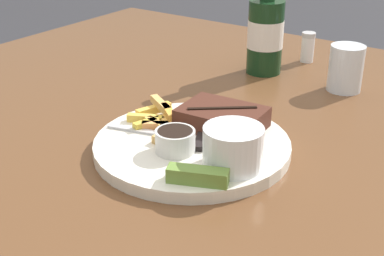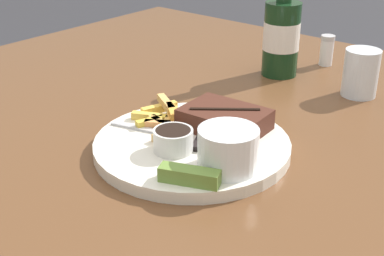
{
  "view_description": "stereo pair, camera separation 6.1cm",
  "coord_description": "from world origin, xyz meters",
  "px_view_note": "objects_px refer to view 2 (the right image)",
  "views": [
    {
      "loc": [
        0.4,
        -0.58,
        1.14
      ],
      "look_at": [
        0.0,
        0.0,
        0.81
      ],
      "focal_mm": 50.0,
      "sensor_mm": 36.0,
      "label": 1
    },
    {
      "loc": [
        0.45,
        -0.54,
        1.14
      ],
      "look_at": [
        0.0,
        0.0,
        0.81
      ],
      "focal_mm": 50.0,
      "sensor_mm": 36.0,
      "label": 2
    }
  ],
  "objects_px": {
    "knife_utensil": "(207,130)",
    "drinking_glass": "(361,73)",
    "steak_portion": "(225,119)",
    "dipping_sauce_cup": "(171,138)",
    "fork_utensil": "(147,130)",
    "coleslaw_cup": "(228,147)",
    "salt_shaker": "(327,50)",
    "dinner_plate": "(192,146)",
    "pickle_spear": "(189,176)",
    "beer_bottle": "(282,34)"
  },
  "relations": [
    {
      "from": "pickle_spear",
      "to": "dinner_plate",
      "type": "bearing_deg",
      "value": 128.21
    },
    {
      "from": "steak_portion",
      "to": "dinner_plate",
      "type": "bearing_deg",
      "value": -101.27
    },
    {
      "from": "steak_portion",
      "to": "fork_utensil",
      "type": "relative_size",
      "value": 0.98
    },
    {
      "from": "knife_utensil",
      "to": "coleslaw_cup",
      "type": "bearing_deg",
      "value": -154.21
    },
    {
      "from": "fork_utensil",
      "to": "salt_shaker",
      "type": "xyz_separation_m",
      "value": [
        0.04,
        0.51,
        0.01
      ]
    },
    {
      "from": "dinner_plate",
      "to": "fork_utensil",
      "type": "distance_m",
      "value": 0.08
    },
    {
      "from": "knife_utensil",
      "to": "beer_bottle",
      "type": "bearing_deg",
      "value": -12.82
    },
    {
      "from": "coleslaw_cup",
      "to": "beer_bottle",
      "type": "height_order",
      "value": "beer_bottle"
    },
    {
      "from": "coleslaw_cup",
      "to": "pickle_spear",
      "type": "bearing_deg",
      "value": -103.25
    },
    {
      "from": "pickle_spear",
      "to": "coleslaw_cup",
      "type": "bearing_deg",
      "value": 76.75
    },
    {
      "from": "coleslaw_cup",
      "to": "salt_shaker",
      "type": "xyz_separation_m",
      "value": [
        -0.12,
        0.52,
        -0.02
      ]
    },
    {
      "from": "dinner_plate",
      "to": "beer_bottle",
      "type": "relative_size",
      "value": 1.22
    },
    {
      "from": "pickle_spear",
      "to": "steak_portion",
      "type": "bearing_deg",
      "value": 111.44
    },
    {
      "from": "beer_bottle",
      "to": "salt_shaker",
      "type": "relative_size",
      "value": 3.67
    },
    {
      "from": "pickle_spear",
      "to": "knife_utensil",
      "type": "distance_m",
      "value": 0.15
    },
    {
      "from": "dipping_sauce_cup",
      "to": "beer_bottle",
      "type": "height_order",
      "value": "beer_bottle"
    },
    {
      "from": "steak_portion",
      "to": "salt_shaker",
      "type": "xyz_separation_m",
      "value": [
        -0.05,
        0.43,
        -0.0
      ]
    },
    {
      "from": "salt_shaker",
      "to": "beer_bottle",
      "type": "bearing_deg",
      "value": -111.39
    },
    {
      "from": "dipping_sauce_cup",
      "to": "drinking_glass",
      "type": "height_order",
      "value": "drinking_glass"
    },
    {
      "from": "pickle_spear",
      "to": "salt_shaker",
      "type": "xyz_separation_m",
      "value": [
        -0.11,
        0.59,
        0.0
      ]
    },
    {
      "from": "beer_bottle",
      "to": "drinking_glass",
      "type": "distance_m",
      "value": 0.18
    },
    {
      "from": "dinner_plate",
      "to": "dipping_sauce_cup",
      "type": "height_order",
      "value": "dipping_sauce_cup"
    },
    {
      "from": "fork_utensil",
      "to": "knife_utensil",
      "type": "relative_size",
      "value": 0.85
    },
    {
      "from": "pickle_spear",
      "to": "drinking_glass",
      "type": "distance_m",
      "value": 0.47
    },
    {
      "from": "knife_utensil",
      "to": "drinking_glass",
      "type": "xyz_separation_m",
      "value": [
        0.09,
        0.33,
        0.02
      ]
    },
    {
      "from": "dipping_sauce_cup",
      "to": "steak_portion",
      "type": "bearing_deg",
      "value": 80.85
    },
    {
      "from": "coleslaw_cup",
      "to": "dipping_sauce_cup",
      "type": "xyz_separation_m",
      "value": [
        -0.09,
        -0.01,
        -0.01
      ]
    },
    {
      "from": "coleslaw_cup",
      "to": "drinking_glass",
      "type": "distance_m",
      "value": 0.4
    },
    {
      "from": "fork_utensil",
      "to": "salt_shaker",
      "type": "distance_m",
      "value": 0.51
    },
    {
      "from": "fork_utensil",
      "to": "knife_utensil",
      "type": "distance_m",
      "value": 0.09
    },
    {
      "from": "dinner_plate",
      "to": "beer_bottle",
      "type": "distance_m",
      "value": 0.39
    },
    {
      "from": "coleslaw_cup",
      "to": "salt_shaker",
      "type": "distance_m",
      "value": 0.54
    },
    {
      "from": "steak_portion",
      "to": "drinking_glass",
      "type": "distance_m",
      "value": 0.32
    },
    {
      "from": "dinner_plate",
      "to": "pickle_spear",
      "type": "xyz_separation_m",
      "value": [
        0.07,
        -0.09,
        0.02
      ]
    },
    {
      "from": "steak_portion",
      "to": "drinking_glass",
      "type": "height_order",
      "value": "drinking_glass"
    },
    {
      "from": "fork_utensil",
      "to": "dipping_sauce_cup",
      "type": "bearing_deg",
      "value": -32.26
    },
    {
      "from": "drinking_glass",
      "to": "steak_portion",
      "type": "bearing_deg",
      "value": -104.84
    },
    {
      "from": "pickle_spear",
      "to": "knife_utensil",
      "type": "bearing_deg",
      "value": 119.58
    },
    {
      "from": "dinner_plate",
      "to": "drinking_glass",
      "type": "height_order",
      "value": "drinking_glass"
    },
    {
      "from": "dinner_plate",
      "to": "knife_utensil",
      "type": "xyz_separation_m",
      "value": [
        -0.0,
        0.04,
        0.01
      ]
    },
    {
      "from": "dinner_plate",
      "to": "salt_shaker",
      "type": "relative_size",
      "value": 4.46
    },
    {
      "from": "coleslaw_cup",
      "to": "knife_utensil",
      "type": "xyz_separation_m",
      "value": [
        -0.09,
        0.07,
        -0.03
      ]
    },
    {
      "from": "dipping_sauce_cup",
      "to": "knife_utensil",
      "type": "distance_m",
      "value": 0.08
    },
    {
      "from": "dinner_plate",
      "to": "fork_utensil",
      "type": "xyz_separation_m",
      "value": [
        -0.07,
        -0.02,
        0.01
      ]
    },
    {
      "from": "steak_portion",
      "to": "knife_utensil",
      "type": "distance_m",
      "value": 0.03
    },
    {
      "from": "pickle_spear",
      "to": "beer_bottle",
      "type": "height_order",
      "value": "beer_bottle"
    },
    {
      "from": "drinking_glass",
      "to": "salt_shaker",
      "type": "bearing_deg",
      "value": 136.6
    },
    {
      "from": "coleslaw_cup",
      "to": "dipping_sauce_cup",
      "type": "relative_size",
      "value": 1.43
    },
    {
      "from": "dinner_plate",
      "to": "pickle_spear",
      "type": "height_order",
      "value": "pickle_spear"
    },
    {
      "from": "knife_utensil",
      "to": "salt_shaker",
      "type": "height_order",
      "value": "salt_shaker"
    }
  ]
}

